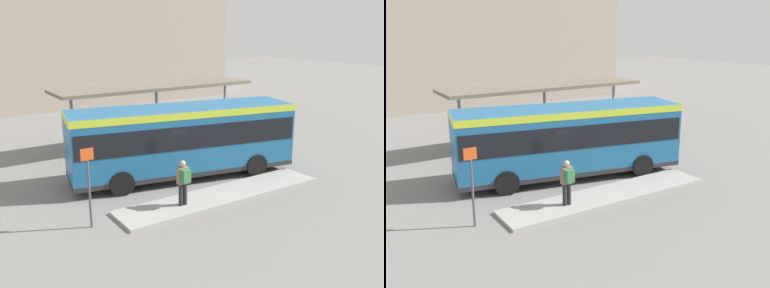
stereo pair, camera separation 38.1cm
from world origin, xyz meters
The scene contains 10 objects.
ground_plane centered at (0.00, 0.00, 0.00)m, with size 120.00×120.00×0.00m, color slate.
curb_island centered at (0.03, -2.94, 0.06)m, with size 9.04×1.80×0.12m.
city_bus centered at (0.01, 0.00, 1.88)m, with size 10.39×4.54×3.22m.
pedestrian_waiting centered at (-1.91, -3.06, 1.12)m, with size 0.43×0.45×1.75m.
bicycle_yellow centered at (9.27, 3.42, 0.33)m, with size 0.48×1.52×0.66m.
bicycle_green centered at (9.50, 4.20, 0.33)m, with size 0.48×1.52×0.66m.
bicycle_white centered at (9.61, 4.98, 0.35)m, with size 0.48×1.63×0.70m.
station_shelter centered at (1.81, 5.65, 3.30)m, with size 11.65×2.94×3.46m.
platform_sign centered at (-5.39, -2.66, 1.56)m, with size 0.44×0.08×2.80m.
station_building centered at (5.89, 25.84, 7.44)m, with size 21.71×14.73×14.88m.
Camera 2 is at (-9.59, -15.88, 6.62)m, focal length 40.00 mm.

